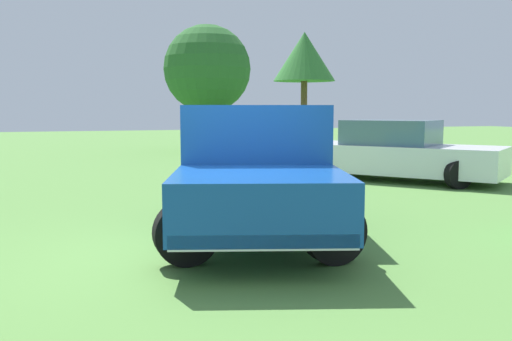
# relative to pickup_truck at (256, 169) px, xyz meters

# --- Properties ---
(ground_plane) EXTENTS (80.00, 80.00, 0.00)m
(ground_plane) POSITION_rel_pickup_truck_xyz_m (-0.74, -0.72, -0.91)
(ground_plane) COLOR #54843D
(pickup_truck) EXTENTS (3.22, 4.94, 1.78)m
(pickup_truck) POSITION_rel_pickup_truck_xyz_m (0.00, 0.00, 0.00)
(pickup_truck) COLOR black
(pickup_truck) RESTS_ON ground_plane
(sedan_near) EXTENTS (4.41, 4.89, 1.46)m
(sedan_near) POSITION_rel_pickup_truck_xyz_m (5.25, 4.50, -0.24)
(sedan_near) COLOR black
(sedan_near) RESTS_ON ground_plane
(tree_back_left) EXTENTS (2.91, 2.91, 5.32)m
(tree_back_left) POSITION_rel_pickup_truck_xyz_m (8.43, 17.25, 3.23)
(tree_back_left) COLOR brown
(tree_back_left) RESTS_ON ground_plane
(tree_back_right) EXTENTS (3.48, 3.48, 5.08)m
(tree_back_right) POSITION_rel_pickup_truck_xyz_m (3.12, 14.84, 2.41)
(tree_back_right) COLOR brown
(tree_back_right) RESTS_ON ground_plane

